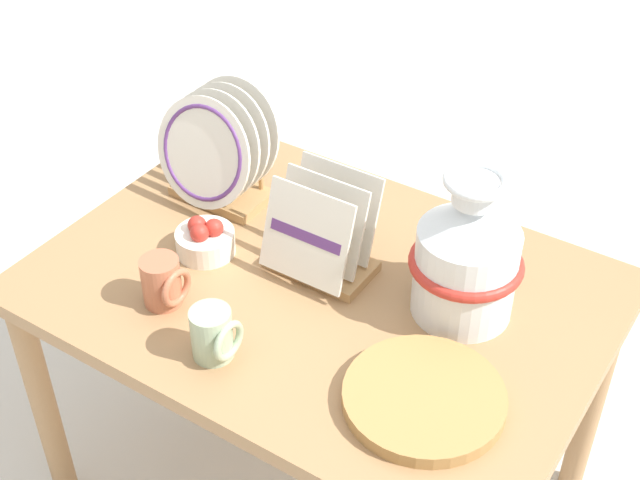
# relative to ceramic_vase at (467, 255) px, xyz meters

# --- Properties ---
(display_table) EXTENTS (1.13, 0.80, 0.67)m
(display_table) POSITION_rel_ceramic_vase_xyz_m (-0.27, -0.08, -0.22)
(display_table) COLOR #9E754C
(display_table) RESTS_ON ground_plane
(ceramic_vase) EXTENTS (0.22, 0.22, 0.31)m
(ceramic_vase) POSITION_rel_ceramic_vase_xyz_m (0.00, 0.00, 0.00)
(ceramic_vase) COLOR silver
(ceramic_vase) RESTS_ON display_table
(dish_rack_round_plates) EXTENTS (0.25, 0.19, 0.26)m
(dish_rack_round_plates) POSITION_rel_ceramic_vase_xyz_m (-0.62, 0.04, -0.02)
(dish_rack_round_plates) COLOR tan
(dish_rack_round_plates) RESTS_ON display_table
(dish_rack_square_plates) EXTENTS (0.21, 0.17, 0.21)m
(dish_rack_square_plates) POSITION_rel_ceramic_vase_xyz_m (-0.30, -0.04, -0.06)
(dish_rack_square_plates) COLOR tan
(dish_rack_square_plates) RESTS_ON display_table
(wicker_charger_stack) EXTENTS (0.29, 0.29, 0.03)m
(wicker_charger_stack) POSITION_rel_ceramic_vase_xyz_m (0.05, -0.25, -0.12)
(wicker_charger_stack) COLOR #AD7F47
(wicker_charger_stack) RESTS_ON display_table
(mug_terracotta_glaze) EXTENTS (0.08, 0.08, 0.10)m
(mug_terracotta_glaze) POSITION_rel_ceramic_vase_xyz_m (-0.49, -0.30, -0.08)
(mug_terracotta_glaze) COLOR #B76647
(mug_terracotta_glaze) RESTS_ON display_table
(mug_sage_glaze) EXTENTS (0.08, 0.08, 0.10)m
(mug_sage_glaze) POSITION_rel_ceramic_vase_xyz_m (-0.32, -0.36, -0.08)
(mug_sage_glaze) COLOR #9EB28E
(mug_sage_glaze) RESTS_ON display_table
(fruit_bowl) EXTENTS (0.12, 0.12, 0.08)m
(fruit_bowl) POSITION_rel_ceramic_vase_xyz_m (-0.53, -0.13, -0.10)
(fruit_bowl) COLOR silver
(fruit_bowl) RESTS_ON display_table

